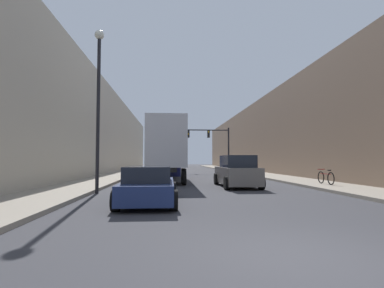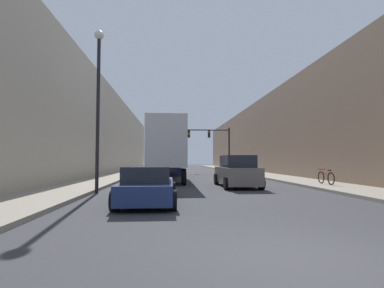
% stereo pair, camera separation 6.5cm
% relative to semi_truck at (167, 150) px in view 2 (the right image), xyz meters
% --- Properties ---
extents(ground_plane, '(200.00, 200.00, 0.00)m').
position_rel_semi_truck_xyz_m(ground_plane, '(2.23, -19.24, -2.35)').
color(ground_plane, '#38383D').
extents(sidewalk_right, '(3.10, 80.00, 0.15)m').
position_rel_semi_truck_xyz_m(sidewalk_right, '(9.30, 10.76, -2.28)').
color(sidewalk_right, gray).
rests_on(sidewalk_right, ground).
extents(sidewalk_left, '(3.10, 80.00, 0.15)m').
position_rel_semi_truck_xyz_m(sidewalk_left, '(-4.84, 10.76, -2.28)').
color(sidewalk_left, gray).
rests_on(sidewalk_left, ground).
extents(building_right, '(6.00, 80.00, 8.81)m').
position_rel_semi_truck_xyz_m(building_right, '(13.86, 10.76, 2.06)').
color(building_right, '#846B56').
rests_on(building_right, ground).
extents(building_left, '(6.00, 80.00, 9.73)m').
position_rel_semi_truck_xyz_m(building_left, '(-9.39, 10.76, 2.52)').
color(building_left, '#BCB29E').
rests_on(building_left, ground).
extents(semi_truck, '(2.48, 13.56, 4.25)m').
position_rel_semi_truck_xyz_m(semi_truck, '(0.00, 0.00, 0.00)').
color(semi_truck, silver).
rests_on(semi_truck, ground).
extents(sedan_car, '(2.00, 4.58, 1.32)m').
position_rel_semi_truck_xyz_m(sedan_car, '(-0.54, -12.95, -1.72)').
color(sedan_car, navy).
rests_on(sedan_car, ground).
extents(suv_car, '(2.06, 4.78, 1.80)m').
position_rel_semi_truck_xyz_m(suv_car, '(4.05, -6.78, -1.50)').
color(suv_car, slate).
rests_on(suv_car, ground).
extents(traffic_signal_gantry, '(7.73, 0.35, 5.59)m').
position_rel_semi_truck_xyz_m(traffic_signal_gantry, '(5.58, 13.40, 1.61)').
color(traffic_signal_gantry, black).
rests_on(traffic_signal_gantry, ground).
extents(street_lamp, '(0.44, 0.44, 7.68)m').
position_rel_semi_truck_xyz_m(street_lamp, '(-3.14, -9.67, 2.49)').
color(street_lamp, black).
rests_on(street_lamp, ground).
extents(parked_bicycle, '(0.44, 1.82, 0.86)m').
position_rel_semi_truck_xyz_m(parked_bicycle, '(9.19, -7.11, -1.82)').
color(parked_bicycle, black).
rests_on(parked_bicycle, sidewalk_right).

